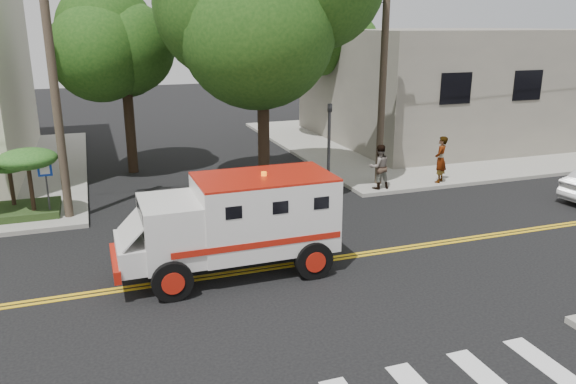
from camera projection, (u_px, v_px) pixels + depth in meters
name	position (u px, v px, depth m)	size (l,w,h in m)	color
ground	(282.00, 266.00, 15.51)	(100.00, 100.00, 0.00)	black
sidewalk_ne	(429.00, 140.00, 31.98)	(17.00, 17.00, 0.15)	gray
building_right	(451.00, 84.00, 32.03)	(14.00, 12.00, 6.00)	slate
utility_pole_left	(54.00, 87.00, 17.85)	(0.28, 0.28, 9.00)	#382D23
utility_pole_right	(383.00, 76.00, 21.82)	(0.28, 0.28, 9.00)	#382D23
tree_main	(276.00, 1.00, 19.66)	(6.08, 5.70, 9.85)	black
tree_left	(131.00, 41.00, 23.65)	(4.48, 4.20, 7.70)	black
tree_right	(341.00, 30.00, 30.82)	(4.80, 4.50, 8.20)	black
traffic_signal	(329.00, 140.00, 21.14)	(0.15, 0.18, 3.60)	#3F3F42
accessibility_sign	(46.00, 182.00, 18.71)	(0.45, 0.10, 2.02)	#3F3F42
palm_planter	(6.00, 174.00, 18.65)	(3.52, 2.63, 2.36)	#1E3314
armored_truck	(237.00, 220.00, 14.73)	(5.78, 2.38, 2.62)	silver
pedestrian_a	(441.00, 159.00, 22.95)	(0.70, 0.46, 1.92)	gray
pedestrian_b	(379.00, 167.00, 22.07)	(0.86, 0.67, 1.77)	gray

